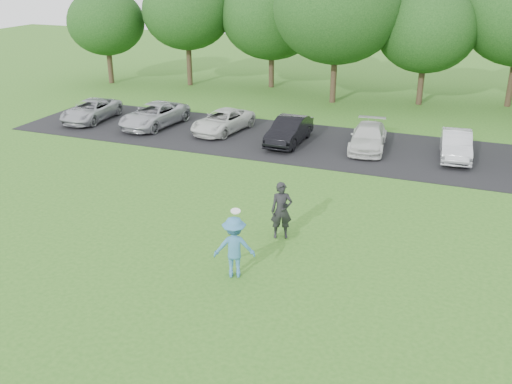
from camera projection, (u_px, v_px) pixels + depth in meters
ground at (210, 281)px, 15.71m from camera, size 100.00×100.00×0.00m
parking_lot at (329, 146)px, 26.90m from camera, size 32.00×6.50×0.03m
frisbee_player at (234, 247)px, 15.64m from camera, size 1.32×1.05×2.00m
camera_bystander at (282, 210)px, 17.82m from camera, size 0.79×0.67×1.85m
parked_cars at (322, 132)px, 26.83m from camera, size 28.58×5.08×1.24m
tree_row at (401, 19)px, 32.93m from camera, size 42.39×9.85×8.64m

